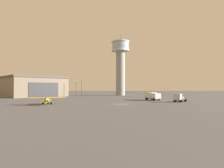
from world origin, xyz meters
TOP-DOWN VIEW (x-y plane):
  - ground_plane at (0.00, 0.00)m, footprint 400.00×400.00m
  - control_tower at (2.59, 59.09)m, footprint 10.88×10.88m
  - hangar at (-44.06, 46.57)m, footprint 37.07×36.94m
  - airplane_yellow at (-21.18, -1.44)m, footprint 10.12×7.90m
  - truck_box_white at (12.49, 16.63)m, footprint 5.08×7.53m
  - truck_flatbed_silver at (19.55, 7.96)m, footprint 5.52×5.69m
  - light_post_east at (-23.11, 53.36)m, footprint 0.44×0.44m
  - light_post_centre at (-18.63, 45.05)m, footprint 0.44×0.44m

SIDE VIEW (x-z plane):
  - ground_plane at x=0.00m, z-range 0.00..0.00m
  - truck_flatbed_silver at x=19.55m, z-range -0.07..2.73m
  - airplane_yellow at x=-21.18m, z-range -0.10..2.89m
  - truck_box_white at x=12.49m, z-range 0.21..3.15m
  - hangar at x=-44.06m, z-range 0.02..10.61m
  - light_post_east at x=-23.11m, z-range 0.84..9.82m
  - light_post_centre at x=-18.63m, z-range 0.85..10.51m
  - control_tower at x=2.59m, z-range 2.25..38.71m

